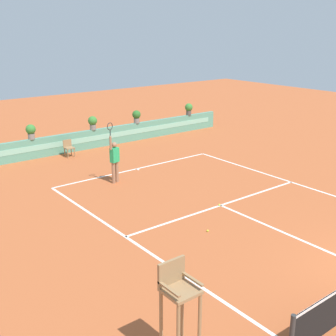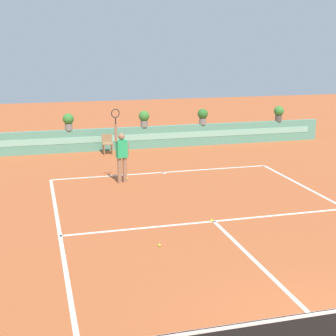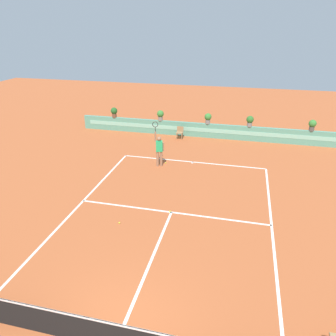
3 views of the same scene
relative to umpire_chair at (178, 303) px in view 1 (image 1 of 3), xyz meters
The scene contains 13 objects.
ground_plane 7.92m from the umpire_chair, 37.37° to the left, with size 60.00×60.00×0.00m, color #B2562D.
court_lines 8.37m from the umpire_chair, 41.33° to the left, with size 8.32×11.94×0.01m.
back_wall_barrier 16.37m from the umpire_chair, 67.70° to the left, with size 18.00×0.21×1.00m.
umpire_chair is the anchor object (origin of this frame).
ball_kid_chair 15.16m from the umpire_chair, 72.02° to the left, with size 0.44×0.44×0.85m.
tennis_player 10.62m from the umpire_chair, 65.09° to the left, with size 0.61×0.30×2.58m.
tennis_ball_near_baseline 11.19m from the umpire_chair, 64.81° to the left, with size 0.07×0.07×0.07m, color #CCE033.
tennis_ball_mid_court 5.94m from the umpire_chair, 41.43° to the left, with size 0.07×0.07×0.07m, color #CCE033.
tennis_ball_by_sideline 8.11m from the umpire_chair, 39.96° to the left, with size 0.07×0.07×0.07m, color #CCE033.
potted_plant_far_right 20.06m from the umpire_chair, 48.95° to the left, with size 0.48×0.48×0.72m.
potted_plant_centre 16.45m from the umpire_chair, 66.83° to the left, with size 0.48×0.48×0.72m.
potted_plant_left 15.44m from the umpire_chair, 78.42° to the left, with size 0.48×0.48×0.72m.
potted_plant_right 17.74m from the umpire_chair, 58.48° to the left, with size 0.48×0.48×0.72m.
Camera 1 is at (-10.61, -4.08, 6.18)m, focal length 46.85 mm.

